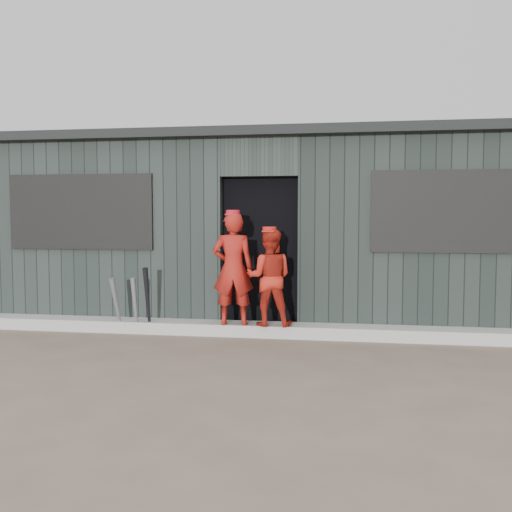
% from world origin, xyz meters
% --- Properties ---
extents(ground, '(80.00, 80.00, 0.00)m').
position_xyz_m(ground, '(0.00, 0.00, 0.00)').
color(ground, brown).
rests_on(ground, ground).
extents(curb, '(8.00, 0.36, 0.15)m').
position_xyz_m(curb, '(0.00, 1.82, 0.07)').
color(curb, '#9C9C97').
rests_on(curb, ground).
extents(bat_left, '(0.13, 0.27, 0.73)m').
position_xyz_m(bat_left, '(-1.77, 1.64, 0.36)').
color(bat_left, gray).
rests_on(bat_left, ground).
extents(bat_mid, '(0.08, 0.18, 0.73)m').
position_xyz_m(bat_mid, '(-1.53, 1.65, 0.36)').
color(bat_mid, gray).
rests_on(bat_mid, ground).
extents(bat_right, '(0.07, 0.23, 0.86)m').
position_xyz_m(bat_right, '(-1.37, 1.67, 0.43)').
color(bat_right, black).
rests_on(bat_right, ground).
extents(player_red_left, '(0.55, 0.39, 1.39)m').
position_xyz_m(player_red_left, '(-0.27, 1.70, 0.85)').
color(player_red_left, maroon).
rests_on(player_red_left, curb).
extents(player_red_right, '(0.60, 0.47, 1.19)m').
position_xyz_m(player_red_right, '(0.18, 1.71, 0.75)').
color(player_red_right, '#B22315').
rests_on(player_red_right, curb).
extents(player_grey_back, '(0.65, 0.54, 1.14)m').
position_xyz_m(player_grey_back, '(0.13, 2.43, 0.57)').
color(player_grey_back, '#A4A4A4').
rests_on(player_grey_back, ground).
extents(dugout, '(8.30, 3.30, 2.62)m').
position_xyz_m(dugout, '(-0.00, 3.50, 1.29)').
color(dugout, black).
rests_on(dugout, ground).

